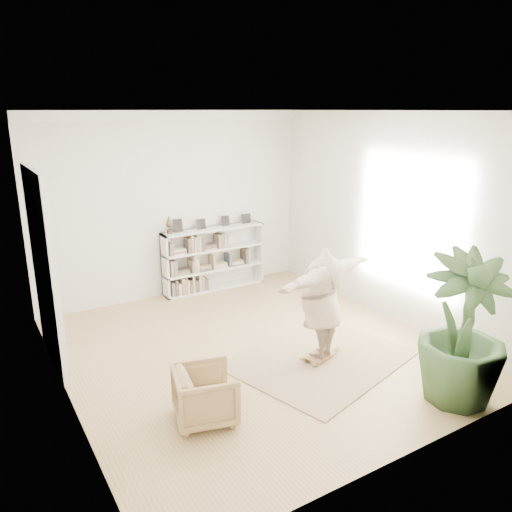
{
  "coord_description": "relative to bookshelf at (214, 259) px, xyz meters",
  "views": [
    {
      "loc": [
        -3.63,
        -6.08,
        3.62
      ],
      "look_at": [
        0.3,
        0.4,
        1.38
      ],
      "focal_mm": 35.0,
      "sensor_mm": 36.0,
      "label": 1
    }
  ],
  "objects": [
    {
      "name": "rocker_board",
      "position": [
        -0.06,
        -3.62,
        -0.57
      ],
      "size": [
        0.52,
        0.39,
        0.1
      ],
      "rotation": [
        0.0,
        0.0,
        0.27
      ],
      "color": "brown",
      "rests_on": "rug"
    },
    {
      "name": "armchair",
      "position": [
        -2.17,
        -4.09,
        -0.3
      ],
      "size": [
        0.88,
        0.87,
        0.67
      ],
      "primitive_type": "imported",
      "rotation": [
        0.0,
        0.0,
        1.32
      ],
      "color": "tan",
      "rests_on": "floor"
    },
    {
      "name": "doors",
      "position": [
        -3.45,
        -1.52,
        0.76
      ],
      "size": [
        0.09,
        1.78,
        2.92
      ],
      "color": "white",
      "rests_on": "floor"
    },
    {
      "name": "room_shell",
      "position": [
        -0.74,
        0.12,
        2.87
      ],
      "size": [
        6.0,
        6.0,
        6.0
      ],
      "color": "silver",
      "rests_on": "floor"
    },
    {
      "name": "person",
      "position": [
        -0.06,
        -3.62,
        0.32
      ],
      "size": [
        2.14,
        1.1,
        1.68
      ],
      "primitive_type": "imported",
      "rotation": [
        0.0,
        0.0,
        3.41
      ],
      "color": "tan",
      "rests_on": "rocker_board"
    },
    {
      "name": "rug",
      "position": [
        -0.06,
        -3.62,
        -0.63
      ],
      "size": [
        2.95,
        2.6,
        0.02
      ],
      "primitive_type": "cube",
      "rotation": [
        0.0,
        0.0,
        0.27
      ],
      "color": "tan",
      "rests_on": "floor"
    },
    {
      "name": "floor",
      "position": [
        -0.74,
        -2.82,
        -0.64
      ],
      "size": [
        6.0,
        6.0,
        0.0
      ],
      "primitive_type": "plane",
      "color": "#A18253",
      "rests_on": "ground"
    },
    {
      "name": "houseplant",
      "position": [
        0.79,
        -5.37,
        0.35
      ],
      "size": [
        1.46,
        1.46,
        1.97
      ],
      "primitive_type": "imported",
      "rotation": [
        0.0,
        0.0,
        -0.42
      ],
      "color": "#2D4A25",
      "rests_on": "floor"
    },
    {
      "name": "bookshelf",
      "position": [
        0.0,
        0.0,
        0.0
      ],
      "size": [
        2.2,
        0.35,
        1.64
      ],
      "color": "silver",
      "rests_on": "floor"
    }
  ]
}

